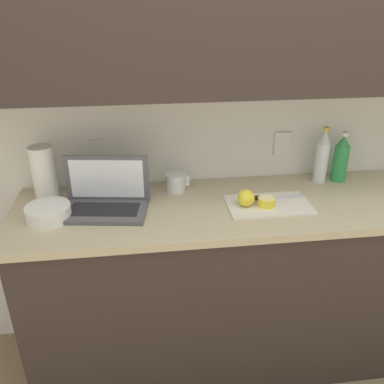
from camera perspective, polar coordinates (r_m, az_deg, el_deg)
ground_plane at (r=2.49m, az=8.40°, el=-20.96°), size 12.00×12.00×0.00m
wall_back at (r=1.94m, az=9.70°, el=18.18°), size 5.20×0.38×2.60m
counter_unit at (r=2.18m, az=9.74°, el=-12.12°), size 2.32×0.59×0.94m
laptop at (r=1.85m, az=-12.04°, el=-0.81°), size 0.40×0.27×0.23m
cutting_board at (r=1.89m, az=10.68°, el=-1.74°), size 0.38×0.23×0.01m
knife at (r=1.93m, az=10.28°, el=-0.78°), size 0.29×0.04×0.02m
lemon_half_cut at (r=1.87m, az=10.40°, el=-1.34°), size 0.08×0.08×0.04m
lemon_whole_beside at (r=1.84m, az=7.60°, el=-0.83°), size 0.08×0.08×0.08m
bottle_green_soda at (r=2.21m, az=20.15°, el=4.41°), size 0.08×0.08×0.26m
bottle_oil_tall at (r=2.16m, az=17.78°, el=4.69°), size 0.07×0.07×0.29m
measuring_cup at (r=1.99m, az=-2.31°, el=1.36°), size 0.12×0.10×0.09m
bowl_white at (r=1.84m, az=-19.51°, el=-2.73°), size 0.19×0.19×0.06m
paper_towel_roll at (r=2.00m, az=-20.05°, el=2.56°), size 0.11×0.11×0.26m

